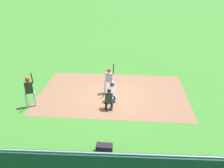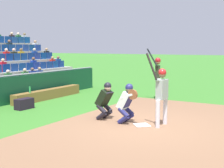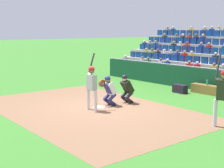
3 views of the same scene
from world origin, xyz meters
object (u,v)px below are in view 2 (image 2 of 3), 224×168
Objects in this scene: dugout_bench at (49,94)px; on_deck_batter at (157,73)px; batter_at_plate at (162,91)px; catcher_crouching at (127,101)px; water_bottle_on_bench at (30,90)px; equipment_duffel_bag at (24,104)px; home_plate_marker at (142,125)px; home_plate_umpire at (105,99)px.

dugout_bench is 5.02m from on_deck_batter.
batter_at_plate is 1.12m from catcher_crouching.
on_deck_batter reaches higher than catcher_crouching.
water_bottle_on_bench is at bearing 3.31° from dugout_bench.
equipment_duffel_bag is at bearing -91.44° from catcher_crouching.
home_plate_marker is 6.24m from dugout_bench.
home_plate_marker is 0.86m from catcher_crouching.
water_bottle_on_bench is 0.39× the size of equipment_duffel_bag.
equipment_duffel_bag is at bearing 18.60° from dugout_bench.
on_deck_batter is (-4.45, -1.88, 0.11)m from batter_at_plate.
catcher_crouching is (-0.00, -0.51, 0.69)m from home_plate_marker.
dugout_bench is at bearing -176.69° from water_bottle_on_bench.
dugout_bench is at bearing -109.36° from batter_at_plate.
water_bottle_on_bench is 5.60m from on_deck_batter.
equipment_duffel_bag is at bearing -91.34° from home_plate_marker.
on_deck_batter reaches higher than dugout_bench.
home_plate_umpire is 4.42m from water_bottle_on_bench.
on_deck_batter reaches higher than batter_at_plate.
batter_at_plate is at bearing 102.51° from catcher_crouching.
catcher_crouching is 4.78m from on_deck_batter.
catcher_crouching reaches higher than water_bottle_on_bench.
catcher_crouching is at bearing 10.20° from on_deck_batter.
on_deck_batter is at bearing 117.18° from dugout_bench.
batter_at_plate is at bearing 81.43° from water_bottle_on_bench.
catcher_crouching is at bearing 77.28° from water_bottle_on_bench.
batter_at_plate is 6.70m from dugout_bench.
home_plate_marker is 5.02m from on_deck_batter.
water_bottle_on_bench is at bearing -101.63° from home_plate_marker.
home_plate_umpire reaches higher than home_plate_marker.
water_bottle_on_bench reaches higher than equipment_duffel_bag.
on_deck_batter reaches higher than equipment_duffel_bag.
water_bottle_on_bench is at bearing -98.57° from batter_at_plate.
home_plate_marker is at bearing 84.46° from home_plate_umpire.
equipment_duffel_bag is at bearing -38.26° from on_deck_batter.
on_deck_batter reaches higher than home_plate_marker.
equipment_duffel_bag reaches higher than home_plate_marker.
home_plate_umpire is (-0.13, -1.37, 0.67)m from home_plate_marker.
dugout_bench is (-2.20, -6.27, -0.86)m from batter_at_plate.
batter_at_plate is 1.73× the size of catcher_crouching.
batter_at_plate is at bearing 94.15° from equipment_duffel_bag.
batter_at_plate is at bearing 22.89° from on_deck_batter.
on_deck_batter is (-4.69, -1.36, 1.17)m from home_plate_marker.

